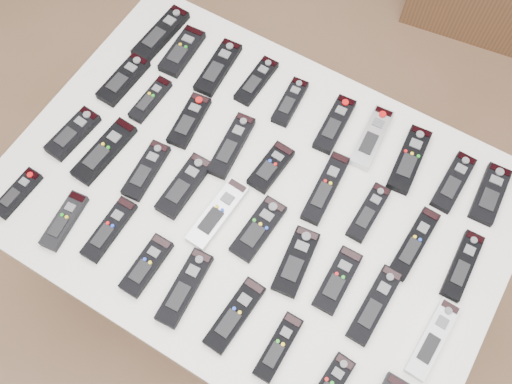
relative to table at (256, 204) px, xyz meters
The scene contains 38 objects.
ground 0.72m from the table, 74.70° to the right, with size 4.00×4.00×0.00m, color brown.
table is the anchor object (origin of this frame).
remote_0 0.58m from the table, 149.49° to the left, with size 0.06×0.20×0.02m, color black.
remote_1 0.49m from the table, 146.31° to the left, with size 0.06×0.16×0.02m, color black.
remote_2 0.41m from the table, 136.27° to the left, with size 0.06×0.19×0.02m, color black.
remote_3 0.35m from the table, 120.81° to the left, with size 0.05×0.16×0.02m, color black.
remote_4 0.30m from the table, 102.34° to the left, with size 0.05×0.15×0.02m, color black.
remote_5 0.30m from the table, 75.09° to the left, with size 0.05×0.17×0.02m, color black.
remote_6 0.35m from the table, 58.87° to the left, with size 0.05×0.19×0.02m, color #B7B7BC.
remote_7 0.41m from the table, 44.69° to the left, with size 0.06×0.19×0.02m, color black.
remote_8 0.50m from the table, 34.70° to the left, with size 0.05×0.17×0.02m, color black.
remote_9 0.59m from the table, 30.93° to the left, with size 0.06×0.16×0.02m, color black.
remote_10 0.51m from the table, 167.62° to the left, with size 0.06×0.17×0.02m, color black.
remote_11 0.41m from the table, 166.62° to the left, with size 0.04×0.15×0.02m, color black.
remote_12 0.29m from the table, 160.74° to the left, with size 0.05×0.16×0.02m, color black.
remote_13 0.17m from the table, 145.92° to the left, with size 0.05×0.19×0.02m, color black.
remote_14 0.11m from the table, 93.59° to the left, with size 0.06×0.14×0.02m, color black.
remote_15 0.19m from the table, 35.80° to the left, with size 0.05×0.20×0.02m, color black.
remote_16 0.29m from the table, 20.41° to the left, with size 0.04×0.16×0.02m, color black.
remote_17 0.41m from the table, 11.85° to the left, with size 0.05×0.19×0.02m, color black.
remote_18 0.53m from the table, 10.09° to the left, with size 0.05×0.18×0.02m, color black.
remote_19 0.52m from the table, 168.73° to the right, with size 0.06×0.16×0.02m, color black.
remote_20 0.42m from the table, 166.05° to the right, with size 0.06×0.20×0.02m, color black.
remote_21 0.30m from the table, 162.09° to the right, with size 0.05×0.17×0.02m, color black.
remote_22 0.20m from the table, 155.59° to the right, with size 0.06×0.18×0.02m, color black.
remote_23 0.13m from the table, 119.34° to the right, with size 0.05×0.20×0.02m, color #B7B7BC.
remote_24 0.12m from the table, 55.44° to the right, with size 0.06×0.17×0.02m, color black.
remote_25 0.21m from the table, 30.89° to the right, with size 0.06×0.17×0.02m, color black.
remote_26 0.30m from the table, 18.34° to the right, with size 0.06×0.16×0.02m, color black.
remote_27 0.40m from the table, 14.84° to the right, with size 0.05×0.19×0.02m, color black.
remote_28 0.54m from the table, 11.13° to the right, with size 0.05×0.19×0.02m, color silver.
remote_29 0.60m from the table, 149.09° to the right, with size 0.04×0.14×0.02m, color black.
remote_30 0.48m from the table, 140.12° to the right, with size 0.05×0.15×0.02m, color black.
remote_31 0.38m from the table, 134.01° to the right, with size 0.05×0.17×0.02m, color black.
remote_32 0.33m from the table, 113.08° to the right, with size 0.05×0.15×0.02m, color black.
remote_33 0.30m from the table, 93.51° to the right, with size 0.05×0.19×0.02m, color black.
remote_34 0.32m from the table, 68.01° to the right, with size 0.05×0.18×0.02m, color black.
remote_35 0.39m from the table, 51.47° to the right, with size 0.04×0.16×0.02m, color black.
Camera 1 is at (0.29, -0.45, 2.09)m, focal length 40.00 mm.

